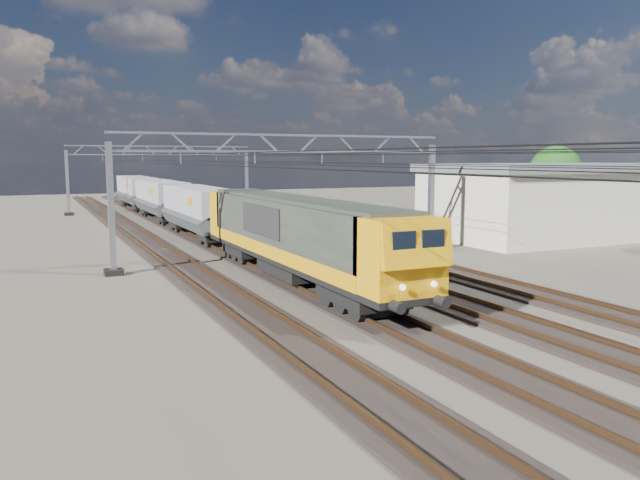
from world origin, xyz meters
name	(u,v)px	position (x,y,z in m)	size (l,w,h in m)	color
ground	(320,274)	(0.00, 0.00, 0.00)	(160.00, 160.00, 0.00)	#28241E
track_outer_west	(203,282)	(-6.00, 0.00, 0.07)	(2.60, 140.00, 0.30)	black
track_loco	(283,275)	(-2.00, 0.00, 0.07)	(2.60, 140.00, 0.30)	black
track_inner_east	(355,269)	(2.00, 0.00, 0.07)	(2.60, 140.00, 0.30)	black
track_outer_east	(419,264)	(6.00, 0.00, 0.07)	(2.60, 140.00, 0.30)	black
catenary_gantry_mid	(289,192)	(0.00, 4.00, 3.91)	(19.90, 0.90, 7.11)	#969AA3
catenary_gantry_far	(162,176)	(0.00, 40.00, 3.91)	(19.90, 0.90, 7.11)	#969AA3
overhead_wires	(264,159)	(0.00, 8.00, 5.75)	(12.03, 140.00, 0.53)	black
locomotive	(295,233)	(-2.00, -1.52, 2.33)	(2.76, 21.10, 3.62)	black
hopper_wagon_lead	(200,208)	(-2.00, 16.17, 2.23)	(3.38, 13.00, 3.25)	black
hopper_wagon_mid	(161,197)	(-2.00, 30.37, 2.23)	(3.38, 13.00, 3.25)	black
hopper_wagon_third	(137,190)	(-2.00, 44.57, 2.23)	(3.38, 13.00, 3.25)	black
industrial_shed	(556,200)	(22.00, 6.00, 2.73)	(18.60, 10.60, 5.40)	beige
tree_far	(560,174)	(30.32, 13.79, 4.39)	(5.14, 4.74, 6.90)	#312616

